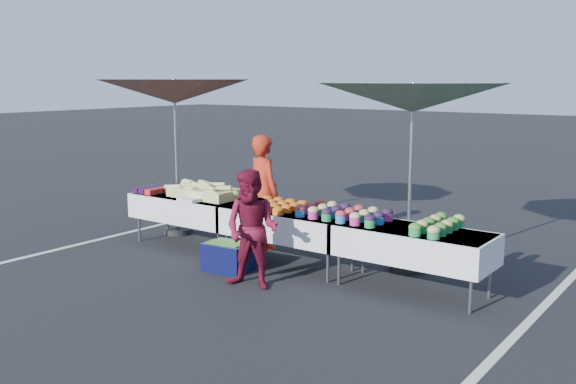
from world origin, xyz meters
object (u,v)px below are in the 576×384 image
Objects in this scene: vendor at (264,192)px; umbrella_right at (413,99)px; table_right at (413,243)px; umbrella_left at (174,93)px; customer at (252,229)px; table_left at (191,207)px; table_center at (288,223)px; storage_bin at (228,256)px.

vendor is 0.57× the size of umbrella_right.
umbrella_right is (-0.41, 0.75, 1.63)m from table_right.
umbrella_left is (-4.30, 0.41, 1.67)m from table_right.
customer is 0.48× the size of umbrella_right.
table_left is at bearing 141.45° from customer.
umbrella_left is (-1.66, -0.14, 1.42)m from vendor.
umbrella_left reaches higher than table_center.
storage_bin is (-0.49, -0.65, -0.39)m from table_center.
table_center is at bearing -9.34° from umbrella_left.
vendor is (-2.64, 0.55, 0.25)m from table_right.
umbrella_right reaches higher than table_right.
vendor reaches higher than table_right.
customer is (2.00, -0.99, 0.13)m from table_left.
table_right is (3.60, 0.00, 0.00)m from table_left.
vendor is 2.19m from umbrella_left.
table_center is 3.03m from umbrella_left.
customer is 2.30× the size of storage_bin.
vendor is 2.71× the size of storage_bin.
table_left is at bearing 51.47° from vendor.
table_right is at bearing 0.00° from table_left.
table_left is 1.00× the size of table_right.
umbrella_left is 3.90m from umbrella_right.
vendor reaches higher than customer.
table_left is 0.63× the size of umbrella_right.
umbrella_right is at bearing 43.50° from customer.
umbrella_left is at bearing 146.72° from storage_bin.
storage_bin is at bearing -27.87° from umbrella_left.
table_left is 1.86m from umbrella_left.
customer is at bearing -26.34° from table_left.
customer is at bearing -148.26° from table_right.
vendor is (0.96, 0.55, 0.25)m from table_left.
table_center is (1.80, 0.00, 0.00)m from table_left.
umbrella_left is (-0.70, 0.41, 1.67)m from table_left.
storage_bin is (0.35, -1.20, -0.64)m from vendor.
umbrella_left reaches higher than customer.
table_right is 2.71m from vendor.
umbrella_left reaches higher than vendor.
customer is (0.20, -0.99, 0.13)m from table_center.
umbrella_right is at bearing 4.95° from umbrella_left.
customer is at bearing 145.69° from vendor.
umbrella_left is at bearing 170.66° from table_center.
storage_bin is (1.31, -0.65, -0.39)m from table_left.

